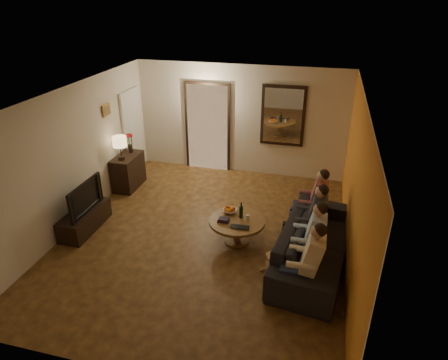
% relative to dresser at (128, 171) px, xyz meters
% --- Properties ---
extents(floor, '(5.00, 6.00, 0.01)m').
position_rel_dresser_xyz_m(floor, '(2.25, -1.51, -0.38)').
color(floor, '#3E2510').
rests_on(floor, ground).
extents(ceiling, '(5.00, 6.00, 0.01)m').
position_rel_dresser_xyz_m(ceiling, '(2.25, -1.51, 2.22)').
color(ceiling, white).
rests_on(ceiling, back_wall).
extents(back_wall, '(5.00, 0.02, 2.60)m').
position_rel_dresser_xyz_m(back_wall, '(2.25, 1.49, 0.92)').
color(back_wall, beige).
rests_on(back_wall, floor).
extents(front_wall, '(5.00, 0.02, 2.60)m').
position_rel_dresser_xyz_m(front_wall, '(2.25, -4.51, 0.92)').
color(front_wall, beige).
rests_on(front_wall, floor).
extents(left_wall, '(0.02, 6.00, 2.60)m').
position_rel_dresser_xyz_m(left_wall, '(-0.25, -1.51, 0.92)').
color(left_wall, beige).
rests_on(left_wall, floor).
extents(right_wall, '(0.02, 6.00, 2.60)m').
position_rel_dresser_xyz_m(right_wall, '(4.75, -1.51, 0.92)').
color(right_wall, beige).
rests_on(right_wall, floor).
extents(orange_accent, '(0.01, 6.00, 2.60)m').
position_rel_dresser_xyz_m(orange_accent, '(4.74, -1.51, 0.92)').
color(orange_accent, orange).
rests_on(orange_accent, right_wall).
extents(kitchen_doorway, '(1.00, 0.06, 2.10)m').
position_rel_dresser_xyz_m(kitchen_doorway, '(1.45, 1.47, 0.67)').
color(kitchen_doorway, '#FFE0A5').
rests_on(kitchen_doorway, floor).
extents(door_trim, '(1.12, 0.04, 2.22)m').
position_rel_dresser_xyz_m(door_trim, '(1.45, 1.46, 0.67)').
color(door_trim, black).
rests_on(door_trim, floor).
extents(fridge_glimpse, '(0.45, 0.03, 1.70)m').
position_rel_dresser_xyz_m(fridge_glimpse, '(1.70, 1.48, 0.52)').
color(fridge_glimpse, silver).
rests_on(fridge_glimpse, floor).
extents(mirror_frame, '(1.00, 0.05, 1.40)m').
position_rel_dresser_xyz_m(mirror_frame, '(3.25, 1.45, 1.12)').
color(mirror_frame, black).
rests_on(mirror_frame, back_wall).
extents(mirror_glass, '(0.86, 0.02, 1.26)m').
position_rel_dresser_xyz_m(mirror_glass, '(3.25, 1.42, 1.12)').
color(mirror_glass, white).
rests_on(mirror_glass, back_wall).
extents(white_door, '(0.06, 0.85, 2.04)m').
position_rel_dresser_xyz_m(white_door, '(-0.21, 0.79, 0.64)').
color(white_door, white).
rests_on(white_door, floor).
extents(framed_art, '(0.03, 0.28, 0.24)m').
position_rel_dresser_xyz_m(framed_art, '(-0.22, -0.21, 1.47)').
color(framed_art, '#B28C33').
rests_on(framed_art, left_wall).
extents(art_canvas, '(0.01, 0.22, 0.18)m').
position_rel_dresser_xyz_m(art_canvas, '(-0.21, -0.21, 1.47)').
color(art_canvas, brown).
rests_on(art_canvas, left_wall).
extents(dresser, '(0.45, 0.86, 0.76)m').
position_rel_dresser_xyz_m(dresser, '(0.00, 0.00, 0.00)').
color(dresser, black).
rests_on(dresser, floor).
extents(table_lamp, '(0.30, 0.30, 0.54)m').
position_rel_dresser_xyz_m(table_lamp, '(0.00, -0.22, 0.65)').
color(table_lamp, beige).
rests_on(table_lamp, dresser).
extents(flower_vase, '(0.14, 0.14, 0.44)m').
position_rel_dresser_xyz_m(flower_vase, '(0.00, 0.22, 0.60)').
color(flower_vase, red).
rests_on(flower_vase, dresser).
extents(tv_stand, '(0.45, 1.18, 0.39)m').
position_rel_dresser_xyz_m(tv_stand, '(0.00, -1.82, -0.18)').
color(tv_stand, black).
rests_on(tv_stand, floor).
extents(tv, '(1.02, 0.13, 0.59)m').
position_rel_dresser_xyz_m(tv, '(0.00, -1.82, 0.31)').
color(tv, black).
rests_on(tv, tv_stand).
extents(sofa, '(2.67, 1.35, 0.75)m').
position_rel_dresser_xyz_m(sofa, '(4.25, -1.78, -0.01)').
color(sofa, black).
rests_on(sofa, floor).
extents(person_a, '(0.60, 0.40, 1.20)m').
position_rel_dresser_xyz_m(person_a, '(4.15, -2.68, 0.22)').
color(person_a, tan).
rests_on(person_a, sofa).
extents(person_b, '(0.60, 0.40, 1.20)m').
position_rel_dresser_xyz_m(person_b, '(4.15, -2.08, 0.22)').
color(person_b, tan).
rests_on(person_b, sofa).
extents(person_c, '(0.60, 0.40, 1.20)m').
position_rel_dresser_xyz_m(person_c, '(4.15, -1.48, 0.22)').
color(person_c, tan).
rests_on(person_c, sofa).
extents(person_d, '(0.60, 0.40, 1.20)m').
position_rel_dresser_xyz_m(person_d, '(4.15, -0.88, 0.22)').
color(person_d, tan).
rests_on(person_d, sofa).
extents(dog, '(0.61, 0.42, 0.56)m').
position_rel_dresser_xyz_m(dog, '(3.75, -2.13, -0.10)').
color(dog, tan).
rests_on(dog, floor).
extents(coffee_table, '(1.04, 1.04, 0.45)m').
position_rel_dresser_xyz_m(coffee_table, '(2.87, -1.52, -0.16)').
color(coffee_table, brown).
rests_on(coffee_table, floor).
extents(bowl, '(0.26, 0.26, 0.06)m').
position_rel_dresser_xyz_m(bowl, '(2.69, -1.30, 0.10)').
color(bowl, white).
rests_on(bowl, coffee_table).
extents(oranges, '(0.20, 0.20, 0.08)m').
position_rel_dresser_xyz_m(oranges, '(2.69, -1.30, 0.17)').
color(oranges, orange).
rests_on(oranges, bowl).
extents(wine_bottle, '(0.07, 0.07, 0.31)m').
position_rel_dresser_xyz_m(wine_bottle, '(2.92, -1.42, 0.22)').
color(wine_bottle, black).
rests_on(wine_bottle, coffee_table).
extents(wine_glass, '(0.06, 0.06, 0.10)m').
position_rel_dresser_xyz_m(wine_glass, '(3.05, -1.47, 0.12)').
color(wine_glass, silver).
rests_on(wine_glass, coffee_table).
extents(book_stack, '(0.20, 0.15, 0.07)m').
position_rel_dresser_xyz_m(book_stack, '(2.65, -1.62, 0.10)').
color(book_stack, black).
rests_on(book_stack, coffee_table).
extents(laptop, '(0.33, 0.22, 0.03)m').
position_rel_dresser_xyz_m(laptop, '(2.97, -1.80, 0.08)').
color(laptop, black).
rests_on(laptop, coffee_table).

